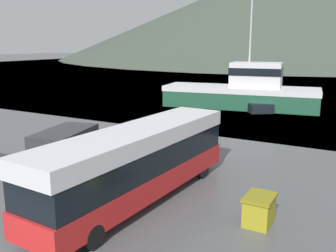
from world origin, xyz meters
name	(u,v)px	position (x,y,z in m)	size (l,w,h in m)	color
hill_backdrop	(294,9)	(-29.03, 185.81, 22.76)	(219.17, 219.17, 45.53)	#3D473D
tour_bus	(138,161)	(0.31, 7.86, 1.90)	(3.14, 12.09, 3.38)	red
delivery_van	(71,145)	(-5.92, 10.08, 1.22)	(3.51, 6.28, 2.28)	#2D2D33
fishing_boat	(243,91)	(-3.57, 34.53, 1.86)	(17.33, 7.30, 11.42)	#1E5138
storage_bin	(259,210)	(5.74, 8.27, 0.61)	(1.10, 1.48, 1.19)	olive
small_boat	(251,103)	(-2.74, 35.08, 0.46)	(6.40, 7.95, 0.93)	black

